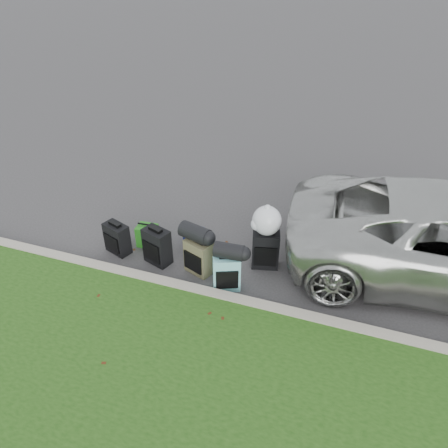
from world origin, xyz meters
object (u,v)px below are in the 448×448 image
(suitcase_large_black_left, at_px, (157,246))
(tote_navy, at_px, (194,236))
(suitcase_teal, at_px, (227,273))
(suitcase_small_black, at_px, (117,238))
(suitcase_large_black_right, at_px, (265,250))
(suitcase_olive, at_px, (199,257))
(tote_green, at_px, (147,235))

(suitcase_large_black_left, distance_m, tote_navy, 0.77)
(suitcase_large_black_left, distance_m, suitcase_teal, 1.30)
(suitcase_small_black, relative_size, suitcase_teal, 0.93)
(suitcase_small_black, distance_m, suitcase_large_black_right, 2.51)
(suitcase_small_black, bearing_deg, tote_navy, 48.62)
(suitcase_olive, bearing_deg, suitcase_small_black, -160.79)
(suitcase_small_black, relative_size, tote_green, 1.41)
(suitcase_large_black_left, height_order, suitcase_teal, suitcase_large_black_left)
(suitcase_large_black_left, distance_m, suitcase_large_black_right, 1.76)
(suitcase_teal, bearing_deg, tote_navy, 112.99)
(suitcase_teal, bearing_deg, suitcase_large_black_left, 147.14)
(tote_green, xyz_separation_m, tote_navy, (0.75, 0.29, -0.03))
(suitcase_small_black, relative_size, tote_navy, 1.64)
(suitcase_olive, bearing_deg, suitcase_large_black_right, 47.36)
(suitcase_olive, bearing_deg, tote_green, -178.11)
(tote_green, bearing_deg, suitcase_teal, -24.14)
(suitcase_small_black, height_order, suitcase_large_black_right, suitcase_large_black_right)
(tote_navy, bearing_deg, suitcase_large_black_left, -107.30)
(suitcase_olive, distance_m, tote_navy, 0.77)
(suitcase_small_black, xyz_separation_m, suitcase_large_black_left, (0.77, -0.03, 0.04))
(suitcase_teal, bearing_deg, suitcase_olive, 134.78)
(suitcase_large_black_left, xyz_separation_m, tote_green, (-0.38, 0.37, -0.12))
(suitcase_small_black, relative_size, suitcase_large_black_right, 0.84)
(suitcase_large_black_left, height_order, suitcase_olive, suitcase_large_black_left)
(suitcase_teal, bearing_deg, suitcase_large_black_right, 37.09)
(tote_navy, bearing_deg, suitcase_olive, -49.16)
(suitcase_olive, distance_m, suitcase_large_black_right, 1.08)
(suitcase_olive, relative_size, suitcase_teal, 1.01)
(tote_green, bearing_deg, suitcase_olive, -22.79)
(suitcase_large_black_right, xyz_separation_m, tote_navy, (-1.33, 0.18, -0.16))
(suitcase_large_black_left, relative_size, suitcase_large_black_right, 0.97)
(suitcase_large_black_right, distance_m, tote_navy, 1.35)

